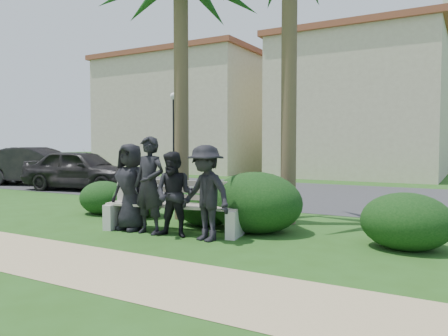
{
  "coord_description": "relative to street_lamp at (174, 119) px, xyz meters",
  "views": [
    {
      "loc": [
        4.24,
        -5.98,
        1.63
      ],
      "look_at": [
        0.24,
        1.0,
        1.21
      ],
      "focal_mm": 35.0,
      "sensor_mm": 36.0,
      "label": 1
    }
  ],
  "objects": [
    {
      "name": "car_b",
      "position": [
        -2.3,
        -6.2,
        -2.17
      ],
      "size": [
        4.97,
        3.12,
        1.55
      ],
      "primitive_type": "imported",
      "rotation": [
        0.0,
        0.0,
        1.92
      ],
      "color": "black",
      "rests_on": "ground"
    },
    {
      "name": "hedge_c",
      "position": [
        8.51,
        -10.45,
        -2.52
      ],
      "size": [
        1.3,
        1.07,
        0.85
      ],
      "primitive_type": "ellipsoid",
      "color": "black",
      "rests_on": "ground"
    },
    {
      "name": "footpath",
      "position": [
        9.0,
        -13.8,
        -2.94
      ],
      "size": [
        30.0,
        1.6,
        0.01
      ],
      "primitive_type": "cube",
      "color": "tan",
      "rests_on": "ground"
    },
    {
      "name": "ground",
      "position": [
        9.0,
        -12.0,
        -2.94
      ],
      "size": [
        160.0,
        160.0,
        0.0
      ],
      "primitive_type": "plane",
      "color": "#254E16",
      "rests_on": "ground"
    },
    {
      "name": "man_b",
      "position": [
        8.08,
        -11.73,
        -2.04
      ],
      "size": [
        0.67,
        0.45,
        1.8
      ],
      "primitive_type": "imported",
      "rotation": [
        0.0,
        0.0,
        -0.02
      ],
      "color": "black",
      "rests_on": "ground"
    },
    {
      "name": "asphalt_street",
      "position": [
        9.0,
        -4.0,
        -2.94
      ],
      "size": [
        160.0,
        8.0,
        0.01
      ],
      "primitive_type": "cube",
      "color": "#2D2D30",
      "rests_on": "ground"
    },
    {
      "name": "man_c",
      "position": [
        8.64,
        -11.73,
        -2.18
      ],
      "size": [
        0.83,
        0.69,
        1.52
      ],
      "primitive_type": "imported",
      "rotation": [
        0.0,
        0.0,
        0.17
      ],
      "color": "black",
      "rests_on": "ground"
    },
    {
      "name": "hedge_b",
      "position": [
        6.57,
        -10.32,
        -2.53
      ],
      "size": [
        1.28,
        1.06,
        0.83
      ],
      "primitive_type": "ellipsoid",
      "color": "black",
      "rests_on": "ground"
    },
    {
      "name": "man_d",
      "position": [
        9.29,
        -11.71,
        -2.12
      ],
      "size": [
        1.17,
        0.83,
        1.64
      ],
      "primitive_type": "imported",
      "rotation": [
        0.0,
        0.0,
        -0.23
      ],
      "color": "black",
      "rests_on": "ground"
    },
    {
      "name": "hedge_f",
      "position": [
        12.35,
        -10.64,
        -2.48
      ],
      "size": [
        1.41,
        1.17,
        0.92
      ],
      "primitive_type": "ellipsoid",
      "color": "black",
      "rests_on": "ground"
    },
    {
      "name": "stucco_bldg_right",
      "position": [
        8.0,
        6.0,
        0.72
      ],
      "size": [
        8.4,
        8.4,
        7.3
      ],
      "color": "#BAAD8B",
      "rests_on": "ground"
    },
    {
      "name": "park_bench",
      "position": [
        8.37,
        -11.38,
        -2.52
      ],
      "size": [
        2.77,
        1.07,
        0.93
      ],
      "rotation": [
        0.0,
        0.0,
        0.18
      ],
      "color": "gray",
      "rests_on": "ground"
    },
    {
      "name": "hedge_d",
      "position": [
        9.68,
        -10.57,
        -2.36
      ],
      "size": [
        1.8,
        1.48,
        1.17
      ],
      "primitive_type": "ellipsoid",
      "color": "black",
      "rests_on": "ground"
    },
    {
      "name": "hedge_a",
      "position": [
        5.62,
        -10.43,
        -2.54
      ],
      "size": [
        1.24,
        1.03,
        0.81
      ],
      "primitive_type": "ellipsoid",
      "color": "black",
      "rests_on": "ground"
    },
    {
      "name": "stucco_bldg_left",
      "position": [
        -3.0,
        6.0,
        0.72
      ],
      "size": [
        10.4,
        8.4,
        7.3
      ],
      "color": "#BAAD8B",
      "rests_on": "ground"
    },
    {
      "name": "car_a",
      "position": [
        0.91,
        -6.84,
        -2.2
      ],
      "size": [
        4.6,
        2.52,
        1.48
      ],
      "primitive_type": "imported",
      "rotation": [
        0.0,
        0.0,
        1.76
      ],
      "color": "black",
      "rests_on": "ground"
    },
    {
      "name": "street_lamp",
      "position": [
        0.0,
        0.0,
        0.0
      ],
      "size": [
        0.36,
        0.36,
        4.29
      ],
      "color": "black",
      "rests_on": "ground"
    },
    {
      "name": "man_a",
      "position": [
        7.54,
        -11.64,
        -2.11
      ],
      "size": [
        0.87,
        0.62,
        1.67
      ],
      "primitive_type": "imported",
      "rotation": [
        0.0,
        0.0,
        -0.12
      ],
      "color": "black",
      "rests_on": "ground"
    }
  ]
}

